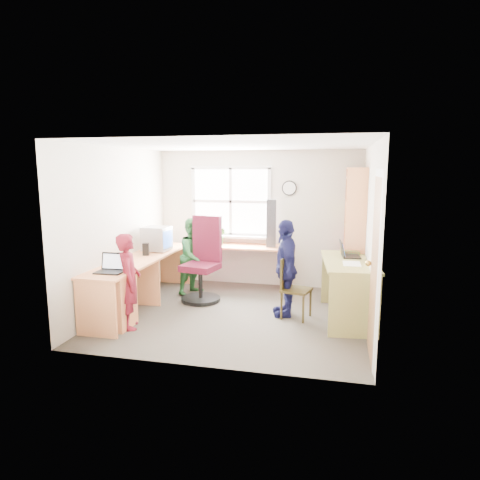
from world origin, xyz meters
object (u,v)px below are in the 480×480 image
(l_desk, at_px, (143,283))
(laptop_left, at_px, (111,268))
(right_desk, at_px, (348,277))
(laptop_right, at_px, (347,253))
(wooden_chair, at_px, (292,285))
(person_green, at_px, (194,256))
(crt_monitor, at_px, (157,239))
(potted_plant, at_px, (221,236))
(person_red, at_px, (129,281))
(bookshelf, at_px, (354,237))
(person_navy, at_px, (286,268))
(swivel_chair, at_px, (203,265))
(cd_tower, at_px, (271,223))

(l_desk, bearing_deg, laptop_left, -107.37)
(right_desk, xyz_separation_m, laptop_right, (-0.02, 0.25, 0.28))
(right_desk, relative_size, wooden_chair, 1.76)
(person_green, bearing_deg, crt_monitor, 139.67)
(laptop_right, height_order, potted_plant, laptop_right)
(laptop_left, distance_m, laptop_right, 3.27)
(person_red, relative_size, person_green, 0.99)
(right_desk, distance_m, crt_monitor, 3.10)
(bookshelf, xyz_separation_m, person_green, (-2.58, -0.30, -0.36))
(crt_monitor, bearing_deg, right_desk, -5.29)
(laptop_left, height_order, person_navy, person_navy)
(laptop_left, xyz_separation_m, person_navy, (2.17, 0.97, -0.11))
(crt_monitor, bearing_deg, swivel_chair, -0.76)
(laptop_right, bearing_deg, laptop_left, 106.56)
(wooden_chair, bearing_deg, swivel_chair, 174.89)
(right_desk, height_order, crt_monitor, crt_monitor)
(person_green, bearing_deg, l_desk, -172.66)
(potted_plant, relative_size, person_navy, 0.22)
(potted_plant, distance_m, person_navy, 1.89)
(l_desk, xyz_separation_m, person_red, (0.06, -0.53, 0.18))
(cd_tower, relative_size, person_green, 0.64)
(person_green, bearing_deg, right_desk, -81.00)
(potted_plant, relative_size, person_green, 0.23)
(l_desk, distance_m, cd_tower, 2.44)
(crt_monitor, xyz_separation_m, laptop_left, (0.01, -1.47, -0.15))
(wooden_chair, bearing_deg, crt_monitor, -180.00)
(laptop_left, bearing_deg, person_red, 2.82)
(swivel_chair, distance_m, cd_tower, 1.41)
(swivel_chair, height_order, potted_plant, swivel_chair)
(laptop_left, distance_m, person_red, 0.29)
(l_desk, bearing_deg, person_navy, 11.95)
(swivel_chair, xyz_separation_m, potted_plant, (0.05, 0.90, 0.33))
(bookshelf, xyz_separation_m, potted_plant, (-2.28, 0.28, -0.10))
(person_navy, bearing_deg, person_green, -128.48)
(swivel_chair, bearing_deg, person_green, 139.88)
(crt_monitor, height_order, potted_plant, crt_monitor)
(bookshelf, distance_m, person_green, 2.62)
(swivel_chair, distance_m, person_red, 1.50)
(cd_tower, bearing_deg, laptop_right, -47.05)
(right_desk, distance_m, laptop_left, 3.20)
(laptop_right, bearing_deg, wooden_chair, 109.73)
(bookshelf, height_order, laptop_right, bookshelf)
(wooden_chair, bearing_deg, l_desk, -156.61)
(cd_tower, bearing_deg, crt_monitor, -164.14)
(person_green, bearing_deg, wooden_chair, -90.39)
(right_desk, xyz_separation_m, person_green, (-2.49, 0.72, 0.03))
(bookshelf, relative_size, person_red, 1.66)
(potted_plant, height_order, person_red, person_red)
(person_red, bearing_deg, crt_monitor, -16.05)
(crt_monitor, relative_size, person_red, 0.34)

